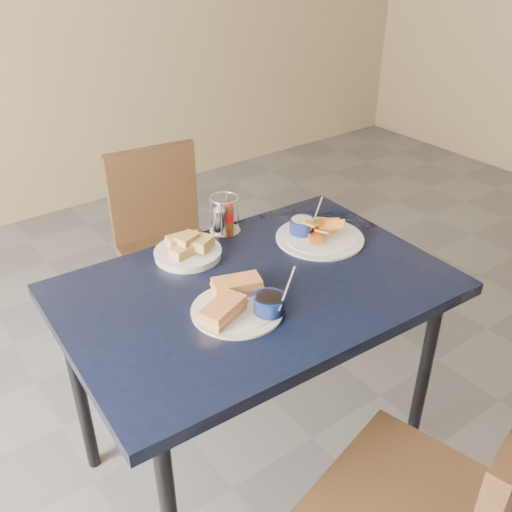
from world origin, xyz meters
TOP-DOWN VIEW (x-y plane):
  - ground at (0.00, 0.00)m, footprint 6.00×6.00m
  - dining_table at (-0.21, 0.08)m, footprint 1.19×0.83m
  - chair_near at (-0.24, -0.69)m, footprint 0.53×0.52m
  - chair_far at (-0.08, 0.97)m, footprint 0.45×0.44m
  - sandwich_plate at (-0.33, -0.00)m, footprint 0.30×0.26m
  - plantain_plate at (0.13, 0.19)m, footprint 0.31×0.31m
  - bread_basket at (-0.29, 0.34)m, footprint 0.22×0.22m
  - condiment_caddy at (-0.10, 0.41)m, footprint 0.11×0.11m

SIDE VIEW (x-z plane):
  - ground at x=0.00m, z-range 0.00..0.00m
  - chair_far at x=-0.08m, z-range 0.06..0.92m
  - chair_near at x=-0.24m, z-range 0.07..1.02m
  - dining_table at x=-0.21m, z-range 0.31..1.06m
  - plantain_plate at x=0.13m, z-range 0.71..0.83m
  - sandwich_plate at x=-0.33m, z-range 0.72..0.83m
  - bread_basket at x=-0.29m, z-range 0.74..0.82m
  - condiment_caddy at x=-0.10m, z-range 0.74..0.87m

